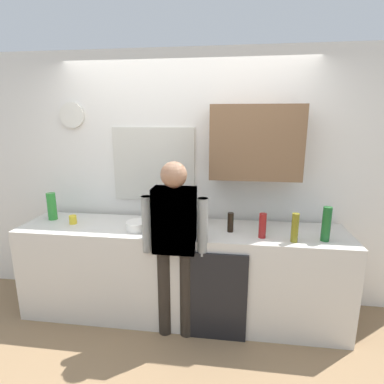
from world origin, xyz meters
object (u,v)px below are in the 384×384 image
bottle_green_wine (326,224)px  storage_canister (199,215)px  bottle_red_vinegar (262,226)px  bottle_olive_oil (295,228)px  bottle_clear_soda (52,206)px  dish_soap (263,223)px  cup_yellow_cup (73,220)px  person_guest (175,237)px  mixing_bowl (138,226)px  person_at_sink (175,237)px  coffee_maker (175,213)px  bottle_dark_sauce (230,222)px

bottle_green_wine → storage_canister: bearing=164.0°
bottle_red_vinegar → bottle_olive_oil: bearing=-13.0°
bottle_clear_soda → dish_soap: 2.12m
cup_yellow_cup → dish_soap: bearing=1.1°
bottle_red_vinegar → person_guest: size_ratio=0.14×
bottle_olive_oil → mixing_bowl: (-1.40, 0.10, -0.08)m
mixing_bowl → bottle_red_vinegar: bearing=-2.1°
dish_soap → person_guest: (-0.76, -0.31, -0.05)m
person_at_sink → cup_yellow_cup: bearing=169.4°
cup_yellow_cup → dish_soap: (1.84, 0.04, 0.04)m
cup_yellow_cup → person_at_sink: bearing=-14.5°
person_at_sink → storage_canister: bearing=75.5°
bottle_green_wine → mixing_bowl: (-1.66, 0.04, -0.11)m
bottle_clear_soda → dish_soap: bearing=-1.8°
bottle_clear_soda → person_at_sink: (1.35, -0.38, -0.11)m
coffee_maker → bottle_green_wine: size_ratio=1.10×
bottle_dark_sauce → person_guest: size_ratio=0.11×
person_at_sink → dish_soap: bearing=26.3°
mixing_bowl → person_guest: 0.44m
coffee_maker → bottle_clear_soda: coffee_maker is taller
bottle_green_wine → bottle_red_vinegar: 0.53m
coffee_maker → dish_soap: 0.82m
bottle_red_vinegar → dish_soap: size_ratio=1.22×
coffee_maker → bottle_red_vinegar: (0.80, -0.15, -0.04)m
bottle_clear_soda → person_at_sink: size_ratio=0.17×
bottle_clear_soda → person_at_sink: 1.41m
cup_yellow_cup → dish_soap: 1.84m
person_at_sink → person_guest: size_ratio=1.00×
bottle_olive_oil → dish_soap: size_ratio=1.39×
bottle_clear_soda → bottle_green_wine: 2.64m
bottle_olive_oil → storage_canister: bearing=156.0°
dish_soap → storage_canister: (-0.60, 0.16, 0.01)m
coffee_maker → bottle_green_wine: bearing=-6.6°
coffee_maker → dish_soap: bearing=0.2°
storage_canister → person_guest: 0.51m
mixing_bowl → storage_canister: (0.55, 0.28, 0.04)m
person_at_sink → bottle_olive_oil: bearing=9.7°
bottle_olive_oil → bottle_clear_soda: bearing=173.2°
cup_yellow_cup → person_at_sink: (1.08, -0.28, -0.01)m
cup_yellow_cup → person_at_sink: size_ratio=0.05×
bottle_green_wine → person_at_sink: person_at_sink is taller
bottle_dark_sauce → bottle_red_vinegar: 0.30m
storage_canister → bottle_clear_soda: bearing=-176.3°
coffee_maker → bottle_red_vinegar: coffee_maker is taller
coffee_maker → bottle_green_wine: 1.34m
coffee_maker → storage_canister: (0.21, 0.17, -0.06)m
bottle_olive_oil → cup_yellow_cup: 2.10m
dish_soap → bottle_red_vinegar: bearing=-96.1°
bottle_green_wine → cup_yellow_cup: (-2.35, 0.12, -0.11)m
bottle_clear_soda → coffee_maker: bearing=-3.0°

